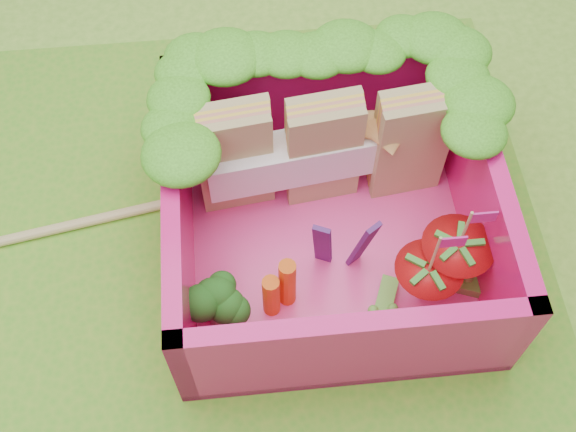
{
  "coord_description": "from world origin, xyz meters",
  "views": [
    {
      "loc": [
        0.02,
        -1.54,
        2.79
      ],
      "look_at": [
        0.17,
        -0.01,
        0.28
      ],
      "focal_mm": 45.0,
      "sensor_mm": 36.0,
      "label": 1
    }
  ],
  "objects_px": {
    "bento_box": "(331,209)",
    "broccoli": "(221,301)",
    "sandwich_stack": "(325,150)",
    "chopsticks": "(27,235)",
    "strawberry_left": "(424,284)",
    "strawberry_right": "(452,262)"
  },
  "relations": [
    {
      "from": "sandwich_stack",
      "to": "strawberry_right",
      "type": "bearing_deg",
      "value": -48.75
    },
    {
      "from": "sandwich_stack",
      "to": "chopsticks",
      "type": "bearing_deg",
      "value": -174.96
    },
    {
      "from": "chopsticks",
      "to": "strawberry_right",
      "type": "bearing_deg",
      "value": -12.78
    },
    {
      "from": "strawberry_left",
      "to": "chopsticks",
      "type": "height_order",
      "value": "strawberry_left"
    },
    {
      "from": "strawberry_right",
      "to": "sandwich_stack",
      "type": "bearing_deg",
      "value": 131.25
    },
    {
      "from": "bento_box",
      "to": "strawberry_left",
      "type": "bearing_deg",
      "value": -44.6
    },
    {
      "from": "bento_box",
      "to": "strawberry_right",
      "type": "relative_size",
      "value": 2.46
    },
    {
      "from": "bento_box",
      "to": "chopsticks",
      "type": "bearing_deg",
      "value": 173.38
    },
    {
      "from": "broccoli",
      "to": "strawberry_right",
      "type": "xyz_separation_m",
      "value": [
        0.93,
        0.09,
        -0.02
      ]
    },
    {
      "from": "strawberry_left",
      "to": "sandwich_stack",
      "type": "bearing_deg",
      "value": 118.71
    },
    {
      "from": "bento_box",
      "to": "strawberry_right",
      "type": "xyz_separation_m",
      "value": [
        0.46,
        -0.25,
        -0.08
      ]
    },
    {
      "from": "broccoli",
      "to": "chopsticks",
      "type": "height_order",
      "value": "broccoli"
    },
    {
      "from": "broccoli",
      "to": "bento_box",
      "type": "bearing_deg",
      "value": 35.75
    },
    {
      "from": "bento_box",
      "to": "strawberry_left",
      "type": "distance_m",
      "value": 0.48
    },
    {
      "from": "sandwich_stack",
      "to": "chopsticks",
      "type": "xyz_separation_m",
      "value": [
        -1.32,
        -0.12,
        -0.3
      ]
    },
    {
      "from": "strawberry_right",
      "to": "chopsticks",
      "type": "relative_size",
      "value": 0.22
    },
    {
      "from": "bento_box",
      "to": "broccoli",
      "type": "height_order",
      "value": "bento_box"
    },
    {
      "from": "strawberry_right",
      "to": "chopsticks",
      "type": "xyz_separation_m",
      "value": [
        -1.78,
        0.4,
        -0.18
      ]
    },
    {
      "from": "strawberry_right",
      "to": "strawberry_left",
      "type": "bearing_deg",
      "value": -147.88
    },
    {
      "from": "sandwich_stack",
      "to": "chopsticks",
      "type": "relative_size",
      "value": 0.45
    },
    {
      "from": "sandwich_stack",
      "to": "broccoli",
      "type": "height_order",
      "value": "sandwich_stack"
    },
    {
      "from": "strawberry_left",
      "to": "strawberry_right",
      "type": "distance_m",
      "value": 0.15
    }
  ]
}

